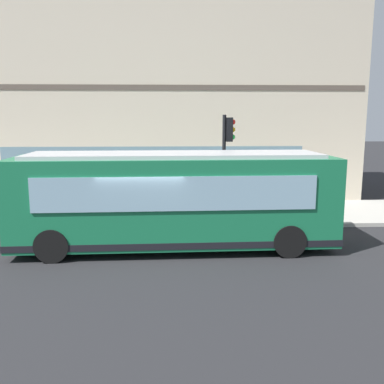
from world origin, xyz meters
name	(u,v)px	position (x,y,z in m)	size (l,w,h in m)	color
ground	(144,251)	(0.00, 0.00, 0.00)	(120.00, 120.00, 0.00)	#262628
sidewalk_curb	(152,214)	(4.89, 0.00, 0.07)	(4.57, 40.00, 0.15)	#B2ADA3
building_corner	(156,102)	(10.88, 0.00, 5.00)	(7.48, 20.29, 10.02)	beige
city_bus_nearside	(174,201)	(0.26, -0.97, 1.55)	(2.80, 10.10, 3.07)	#197247
traffic_light_near_corner	(227,148)	(3.10, -2.99, 3.01)	(0.32, 0.49, 4.10)	black
fire_hydrant	(153,208)	(4.01, -0.08, 0.51)	(0.35, 0.35, 0.74)	gold
pedestrian_by_light_pole	(5,197)	(3.46, 5.55, 1.11)	(0.32, 0.32, 1.67)	#3359A5
pedestrian_near_hydrant	(320,185)	(6.25, -7.74, 1.03)	(0.32, 0.32, 1.55)	#3F8C4C
newspaper_vending_box	(254,202)	(4.62, -4.35, 0.60)	(0.44, 0.42, 0.90)	#263F99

